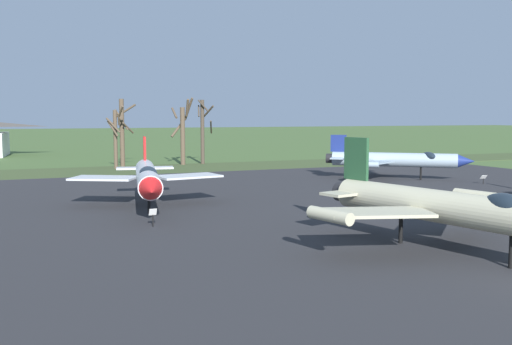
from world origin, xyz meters
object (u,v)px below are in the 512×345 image
object	(u,v)px
jet_fighter_front_right	(147,177)
info_placard_front_right	(153,216)
jet_fighter_rear_center	(395,159)
jet_fighter_rear_left	(457,208)
info_placard_rear_center	(483,178)

from	to	relation	value
jet_fighter_front_right	info_placard_front_right	size ratio (longest dim) A/B	14.16
jet_fighter_front_right	jet_fighter_rear_center	bearing A→B (deg)	16.97
jet_fighter_front_right	jet_fighter_rear_left	xyz separation A→B (m)	(10.21, -19.56, 0.06)
info_placard_front_right	jet_fighter_rear_center	bearing A→B (deg)	28.43
jet_fighter_rear_center	jet_fighter_rear_left	xyz separation A→B (m)	(-17.18, -27.92, 0.20)
jet_fighter_front_right	jet_fighter_rear_center	world-z (taller)	jet_fighter_front_right
jet_fighter_rear_center	info_placard_rear_center	xyz separation A→B (m)	(5.24, -6.79, -1.50)
jet_fighter_rear_center	jet_fighter_rear_left	bearing A→B (deg)	-121.61
jet_fighter_rear_left	jet_fighter_front_right	bearing A→B (deg)	117.57
info_placard_front_right	jet_fighter_rear_center	world-z (taller)	jet_fighter_rear_center
jet_fighter_front_right	info_placard_rear_center	size ratio (longest dim) A/B	17.65
jet_fighter_front_right	info_placard_rear_center	bearing A→B (deg)	2.75
info_placard_front_right	jet_fighter_rear_center	xyz separation A→B (m)	(28.64, 15.51, 1.41)
jet_fighter_rear_left	info_placard_rear_center	bearing A→B (deg)	43.29
jet_fighter_rear_center	info_placard_front_right	bearing A→B (deg)	-151.57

